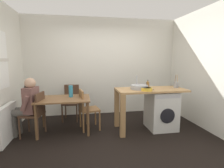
# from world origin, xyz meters

# --- Properties ---
(ground_plane) EXTENTS (5.46, 5.46, 0.00)m
(ground_plane) POSITION_xyz_m (0.00, 0.00, 0.00)
(ground_plane) COLOR black
(wall_back) EXTENTS (4.60, 0.10, 2.70)m
(wall_back) POSITION_xyz_m (0.00, 1.75, 1.35)
(wall_back) COLOR silver
(wall_back) RESTS_ON ground_plane
(wall_counter_side) EXTENTS (0.10, 3.80, 2.70)m
(wall_counter_side) POSITION_xyz_m (2.15, 0.00, 1.35)
(wall_counter_side) COLOR silver
(wall_counter_side) RESTS_ON ground_plane
(radiator) EXTENTS (0.10, 0.80, 0.70)m
(radiator) POSITION_xyz_m (-2.02, 0.30, 0.35)
(radiator) COLOR white
(radiator) RESTS_ON ground_plane
(dining_table) EXTENTS (1.10, 0.76, 0.74)m
(dining_table) POSITION_xyz_m (-0.99, 0.57, 0.64)
(dining_table) COLOR brown
(dining_table) RESTS_ON ground_plane
(chair_person_seat) EXTENTS (0.47, 0.47, 0.90)m
(chair_person_seat) POSITION_xyz_m (-1.54, 0.45, 0.51)
(chair_person_seat) COLOR #4C3323
(chair_person_seat) RESTS_ON ground_plane
(chair_opposite) EXTENTS (0.47, 0.47, 0.90)m
(chair_opposite) POSITION_xyz_m (-0.51, 0.60, 0.51)
(chair_opposite) COLOR olive
(chair_opposite) RESTS_ON ground_plane
(chair_spare_by_wall) EXTENTS (0.45, 0.45, 0.90)m
(chair_spare_by_wall) POSITION_xyz_m (-0.88, 1.34, 0.51)
(chair_spare_by_wall) COLOR #4C3323
(chair_spare_by_wall) RESTS_ON ground_plane
(seated_person) EXTENTS (0.54, 0.54, 1.20)m
(seated_person) POSITION_xyz_m (-1.69, 0.48, 0.67)
(seated_person) COLOR #595651
(seated_person) RESTS_ON ground_plane
(kitchen_counter) EXTENTS (1.50, 0.68, 0.92)m
(kitchen_counter) POSITION_xyz_m (0.68, 0.36, 0.76)
(kitchen_counter) COLOR tan
(kitchen_counter) RESTS_ON ground_plane
(washing_machine) EXTENTS (0.60, 0.61, 0.86)m
(washing_machine) POSITION_xyz_m (1.15, 0.36, 0.43)
(washing_machine) COLOR silver
(washing_machine) RESTS_ON ground_plane
(sink_basin) EXTENTS (0.38, 0.38, 0.09)m
(sink_basin) POSITION_xyz_m (0.63, 0.36, 0.97)
(sink_basin) COLOR #9EA0A5
(sink_basin) RESTS_ON kitchen_counter
(tap) EXTENTS (0.02, 0.02, 0.28)m
(tap) POSITION_xyz_m (0.63, 0.54, 1.06)
(tap) COLOR #B2B2B7
(tap) RESTS_ON kitchen_counter
(bottle_tall_green) EXTENTS (0.06, 0.06, 0.19)m
(bottle_tall_green) POSITION_xyz_m (0.85, 0.44, 1.01)
(bottle_tall_green) COLOR brown
(bottle_tall_green) RESTS_ON kitchen_counter
(mixing_bowl) EXTENTS (0.23, 0.23, 0.06)m
(mixing_bowl) POSITION_xyz_m (0.72, 0.16, 0.96)
(mixing_bowl) COLOR gold
(mixing_bowl) RESTS_ON kitchen_counter
(utensil_crock) EXTENTS (0.11, 0.11, 0.30)m
(utensil_crock) POSITION_xyz_m (1.52, 0.41, 0.99)
(utensil_crock) COLOR gray
(utensil_crock) RESTS_ON kitchen_counter
(vase) EXTENTS (0.09, 0.09, 0.26)m
(vase) POSITION_xyz_m (-0.84, 0.67, 0.87)
(vase) COLOR teal
(vase) RESTS_ON dining_table
(scissors) EXTENTS (0.15, 0.06, 0.01)m
(scissors) POSITION_xyz_m (0.84, 0.26, 0.92)
(scissors) COLOR #B2B2B7
(scissors) RESTS_ON kitchen_counter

